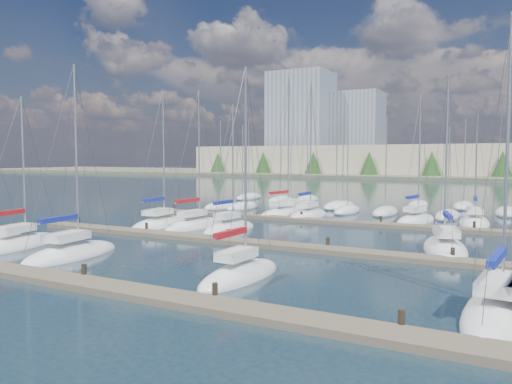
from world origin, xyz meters
The scene contains 18 objects.
ground centered at (0.00, 60.00, 0.00)m, with size 400.00×400.00×0.00m, color #1E323D.
dock_near centered at (0.00, 2.01, 0.15)m, with size 44.00×1.93×1.10m.
dock_mid centered at (0.00, 16.01, 0.15)m, with size 44.00×1.93×1.10m.
dock_far centered at (0.00, 30.01, 0.15)m, with size 44.00×1.93×1.10m.
sailboat_d centered at (2.85, 7.02, 0.19)m, with size 2.35×7.03×11.72m.
sailboat_h centered at (-13.61, 20.64, 0.18)m, with size 3.54×8.00×13.16m.
sailboat_c centered at (-9.52, 6.89, 0.18)m, with size 3.56×7.92×12.91m.
sailboat_l centered at (11.09, 20.36, 0.18)m, with size 4.62×8.75×12.66m.
sailboat_q centered at (11.62, 35.53, 0.17)m, with size 3.40×7.74×11.09m.
sailboat_n centered at (-7.44, 34.22, 0.19)m, with size 3.85×9.12×15.76m.
sailboat_f centered at (14.99, 6.98, 0.18)m, with size 3.23×9.18×12.86m.
sailboat_i centered at (-10.14, 21.22, 0.20)m, with size 2.73×8.01×13.02m.
sailboat_p centered at (6.44, 34.65, 0.19)m, with size 3.71×7.96×13.09m.
sailboat_b centered at (-15.45, 7.47, 0.17)m, with size 4.05×8.44×11.33m.
sailboat_j centered at (-6.50, 21.17, 0.19)m, with size 2.79×6.81×11.52m.
sailboat_o centered at (-4.43, 33.66, 0.19)m, with size 3.23×8.17×15.02m.
distant_boats centered at (-4.34, 43.76, 0.29)m, with size 36.93×20.75×13.30m.
shoreline centered at (-13.29, 149.77, 7.44)m, with size 400.00×60.00×38.00m.
Camera 1 is at (15.79, -15.02, 6.33)m, focal length 35.00 mm.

